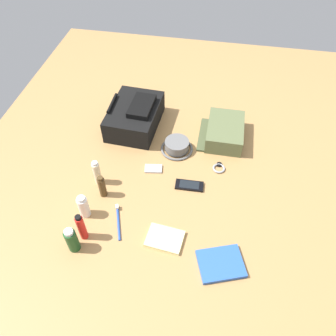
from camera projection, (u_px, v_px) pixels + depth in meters
ground_plane at (168, 175)px, 1.65m from camera, size 2.64×2.02×0.02m
backpack at (135, 116)px, 1.82m from camera, size 0.36×0.27×0.15m
toiletry_pouch at (224, 132)px, 1.77m from camera, size 0.27×0.23×0.09m
bucket_hat at (177, 146)px, 1.73m from camera, size 0.17×0.17×0.06m
shampoo_bottle at (72, 240)px, 1.33m from camera, size 0.05×0.05×0.13m
sunscreen_spray at (81, 227)px, 1.36m from camera, size 0.03×0.03×0.15m
toothpaste_tube at (83, 206)px, 1.44m from camera, size 0.05×0.05×0.12m
cologne_bottle at (102, 187)px, 1.51m from camera, size 0.03×0.03×0.12m
lotion_bottle at (97, 173)px, 1.56m from camera, size 0.03×0.03×0.14m
paperback_novel at (221, 264)px, 1.32m from camera, size 0.19×0.21×0.02m
cell_phone at (189, 185)px, 1.58m from camera, size 0.06×0.13×0.01m
media_player at (153, 169)px, 1.65m from camera, size 0.06×0.09×0.01m
wristwatch at (219, 168)px, 1.66m from camera, size 0.07×0.06×0.01m
toothbrush at (118, 220)px, 1.46m from camera, size 0.17×0.07×0.02m
notepad at (165, 239)px, 1.40m from camera, size 0.13×0.16×0.02m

